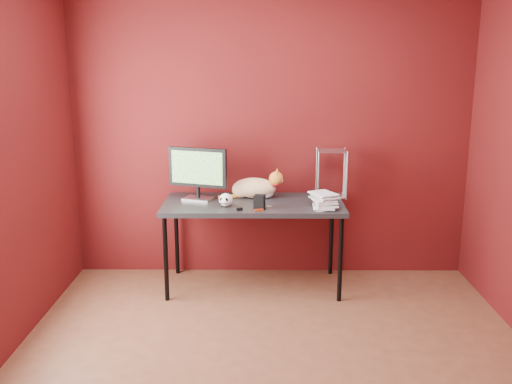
{
  "coord_description": "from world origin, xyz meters",
  "views": [
    {
      "loc": [
        -0.09,
        -3.24,
        1.94
      ],
      "look_at": [
        -0.13,
        1.15,
        0.89
      ],
      "focal_mm": 40.0,
      "sensor_mm": 36.0,
      "label": 1
    }
  ],
  "objects_px": {
    "skull_mug": "(226,200)",
    "speaker": "(259,203)",
    "cat": "(255,188)",
    "monitor": "(198,171)",
    "desk": "(253,208)",
    "book_stack": "(316,125)"
  },
  "relations": [
    {
      "from": "skull_mug",
      "to": "speaker",
      "type": "distance_m",
      "value": 0.28
    },
    {
      "from": "monitor",
      "to": "cat",
      "type": "distance_m",
      "value": 0.51
    },
    {
      "from": "desk",
      "to": "skull_mug",
      "type": "relative_size",
      "value": 12.64
    },
    {
      "from": "skull_mug",
      "to": "book_stack",
      "type": "height_order",
      "value": "book_stack"
    },
    {
      "from": "desk",
      "to": "cat",
      "type": "xyz_separation_m",
      "value": [
        0.01,
        0.16,
        0.14
      ]
    },
    {
      "from": "speaker",
      "to": "book_stack",
      "type": "bearing_deg",
      "value": 18.77
    },
    {
      "from": "cat",
      "to": "speaker",
      "type": "xyz_separation_m",
      "value": [
        0.04,
        -0.37,
        -0.04
      ]
    },
    {
      "from": "desk",
      "to": "skull_mug",
      "type": "bearing_deg",
      "value": -146.97
    },
    {
      "from": "cat",
      "to": "speaker",
      "type": "height_order",
      "value": "cat"
    },
    {
      "from": "skull_mug",
      "to": "speaker",
      "type": "bearing_deg",
      "value": 2.63
    },
    {
      "from": "monitor",
      "to": "skull_mug",
      "type": "xyz_separation_m",
      "value": [
        0.25,
        -0.23,
        -0.19
      ]
    },
    {
      "from": "skull_mug",
      "to": "book_stack",
      "type": "relative_size",
      "value": 0.09
    },
    {
      "from": "monitor",
      "to": "cat",
      "type": "relative_size",
      "value": 0.9
    },
    {
      "from": "desk",
      "to": "book_stack",
      "type": "height_order",
      "value": "book_stack"
    },
    {
      "from": "cat",
      "to": "book_stack",
      "type": "relative_size",
      "value": 0.41
    },
    {
      "from": "desk",
      "to": "monitor",
      "type": "xyz_separation_m",
      "value": [
        -0.47,
        0.08,
        0.3
      ]
    },
    {
      "from": "monitor",
      "to": "cat",
      "type": "height_order",
      "value": "monitor"
    },
    {
      "from": "monitor",
      "to": "desk",
      "type": "bearing_deg",
      "value": 7.92
    },
    {
      "from": "monitor",
      "to": "cat",
      "type": "bearing_deg",
      "value": 26.69
    },
    {
      "from": "cat",
      "to": "monitor",
      "type": "bearing_deg",
      "value": -163.78
    },
    {
      "from": "monitor",
      "to": "skull_mug",
      "type": "distance_m",
      "value": 0.39
    },
    {
      "from": "monitor",
      "to": "skull_mug",
      "type": "height_order",
      "value": "monitor"
    }
  ]
}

